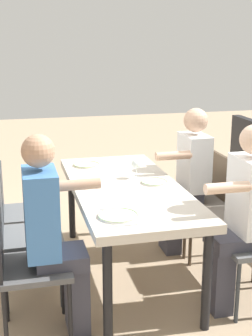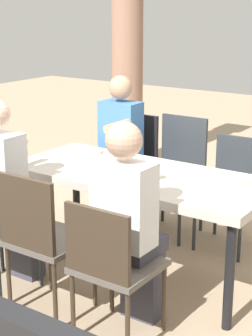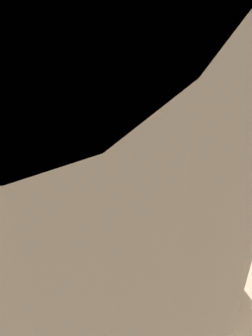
{
  "view_description": "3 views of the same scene",
  "coord_description": "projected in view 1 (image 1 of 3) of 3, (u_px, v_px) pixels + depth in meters",
  "views": [
    {
      "loc": [
        -3.35,
        0.82,
        1.84
      ],
      "look_at": [
        0.03,
        -0.01,
        0.88
      ],
      "focal_mm": 50.5,
      "sensor_mm": 36.0,
      "label": 1
    },
    {
      "loc": [
        2.02,
        -3.11,
        1.89
      ],
      "look_at": [
        -0.1,
        -0.01,
        0.77
      ],
      "focal_mm": 59.98,
      "sensor_mm": 36.0,
      "label": 2
    },
    {
      "loc": [
        0.59,
        2.45,
        2.17
      ],
      "look_at": [
        -0.01,
        0.06,
        0.9
      ],
      "focal_mm": 30.54,
      "sensor_mm": 36.0,
      "label": 3
    }
  ],
  "objects": [
    {
      "name": "diner_man_white",
      "position": [
        241.0,
        214.0,
        3.18
      ],
      "size": [
        0.35,
        0.49,
        1.3
      ],
      "color": "#3F3F4C",
      "rests_on": "ground"
    },
    {
      "name": "chair_east_north",
      "position": [
        18.0,
        208.0,
        3.81
      ],
      "size": [
        0.44,
        0.44,
        0.87
      ],
      "color": "#5B5E61",
      "rests_on": "ground"
    },
    {
      "name": "chair_west_north",
      "position": [
        20.0,
        258.0,
        2.88
      ],
      "size": [
        0.44,
        0.44,
        0.94
      ],
      "color": "#4F4F50",
      "rests_on": "ground"
    },
    {
      "name": "chair_mid_south",
      "position": [
        233.0,
        209.0,
        3.7
      ],
      "size": [
        0.44,
        0.44,
        0.93
      ],
      "color": "#6A6158",
      "rests_on": "ground"
    },
    {
      "name": "fork_1",
      "position": [
        160.0,
        188.0,
        3.53
      ],
      "size": [
        0.02,
        0.17,
        0.01
      ],
      "primitive_type": "cube",
      "rotation": [
        0.0,
        0.0,
        -0.01
      ],
      "color": "silver",
      "rests_on": "dining_table"
    },
    {
      "name": "plate_1",
      "position": [
        154.0,
        182.0,
        3.67
      ],
      "size": [
        0.2,
        0.2,
        0.02
      ],
      "color": "white",
      "rests_on": "dining_table"
    },
    {
      "name": "spoon_1",
      "position": [
        149.0,
        177.0,
        3.81
      ],
      "size": [
        0.03,
        0.17,
        0.01
      ],
      "primitive_type": "cube",
      "rotation": [
        0.0,
        0.0,
        -0.1
      ],
      "color": "silver",
      "rests_on": "dining_table"
    },
    {
      "name": "ground_plane",
      "position": [
        126.0,
        274.0,
        3.81
      ],
      "size": [
        16.0,
        16.0,
        0.0
      ],
      "primitive_type": "plane",
      "color": "tan"
    },
    {
      "name": "chair_mid_north",
      "position": [
        18.0,
        227.0,
        3.32
      ],
      "size": [
        0.44,
        0.44,
        0.97
      ],
      "color": "#5B5E61",
      "rests_on": "ground"
    },
    {
      "name": "chair_east_south",
      "position": [
        206.0,
        194.0,
        4.19
      ],
      "size": [
        0.44,
        0.44,
        0.86
      ],
      "color": "#6A6158",
      "rests_on": "ground"
    },
    {
      "name": "dining_table",
      "position": [
        126.0,
        193.0,
        3.63
      ],
      "size": [
        1.84,
        0.81,
        0.75
      ],
      "color": "beige",
      "rests_on": "ground"
    },
    {
      "name": "spoon_0",
      "position": [
        113.0,
        208.0,
        3.11
      ],
      "size": [
        0.02,
        0.17,
        0.01
      ],
      "primitive_type": "cube",
      "rotation": [
        0.0,
        0.0,
        -0.02
      ],
      "color": "silver",
      "rests_on": "dining_table"
    },
    {
      "name": "plate_0",
      "position": [
        118.0,
        216.0,
        2.97
      ],
      "size": [
        0.25,
        0.25,
        0.02
      ],
      "color": "white",
      "rests_on": "dining_table"
    },
    {
      "name": "spoon_2",
      "position": [
        84.0,
        161.0,
        4.31
      ],
      "size": [
        0.03,
        0.17,
        0.01
      ],
      "primitive_type": "cube",
      "rotation": [
        0.0,
        0.0,
        0.11
      ],
      "color": "silver",
      "rests_on": "dining_table"
    },
    {
      "name": "wine_glass_1",
      "position": [
        136.0,
        164.0,
        3.77
      ],
      "size": [
        0.08,
        0.08,
        0.16
      ],
      "color": "white",
      "rests_on": "dining_table"
    },
    {
      "name": "plate_2",
      "position": [
        86.0,
        165.0,
        4.17
      ],
      "size": [
        0.23,
        0.23,
        0.02
      ],
      "color": "silver",
      "rests_on": "dining_table"
    },
    {
      "name": "diner_guest_third",
      "position": [
        187.0,
        176.0,
        4.1
      ],
      "size": [
        0.34,
        0.49,
        1.27
      ],
      "color": "#3F3F4C",
      "rests_on": "ground"
    },
    {
      "name": "fork_0",
      "position": [
        124.0,
        225.0,
        2.83
      ],
      "size": [
        0.02,
        0.17,
        0.01
      ],
      "primitive_type": "cube",
      "rotation": [
        0.0,
        0.0,
        -0.01
      ],
      "color": "silver",
      "rests_on": "dining_table"
    },
    {
      "name": "diner_woman_green",
      "position": [
        53.0,
        231.0,
        2.89
      ],
      "size": [
        0.35,
        0.49,
        1.31
      ],
      "color": "#3F3F4C",
      "rests_on": "ground"
    },
    {
      "name": "fork_2",
      "position": [
        89.0,
        170.0,
        4.03
      ],
      "size": [
        0.02,
        0.17,
        0.01
      ],
      "primitive_type": "cube",
      "rotation": [
        0.0,
        0.0,
        0.02
      ],
      "color": "silver",
      "rests_on": "dining_table"
    }
  ]
}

